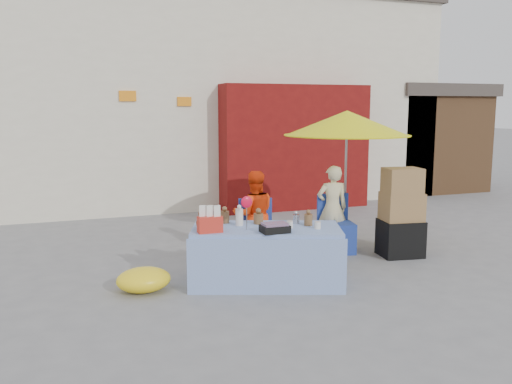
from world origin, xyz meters
name	(u,v)px	position (x,y,z in m)	size (l,w,h in m)	color
ground	(274,276)	(0.00, 0.00, 0.00)	(80.00, 80.00, 0.00)	slate
backdrop	(181,68)	(0.52, 7.52, 3.10)	(14.00, 8.00, 7.80)	silver
market_table	(266,255)	(-0.21, -0.25, 0.36)	(2.01, 1.44, 1.11)	#90ADE7
chair_left	(258,242)	(0.06, 0.75, 0.26)	(0.56, 0.55, 0.85)	#203896
chair_right	(336,235)	(1.31, 0.75, 0.26)	(0.56, 0.55, 0.85)	#203896
vendor_orange	(254,215)	(0.06, 0.89, 0.63)	(0.61, 0.48, 1.26)	#F73B0D
vendor_beige	(332,208)	(1.31, 0.89, 0.64)	(0.47, 0.31, 1.28)	beige
umbrella	(347,124)	(1.61, 1.04, 1.89)	(1.90, 1.90, 2.09)	gray
box_stack	(401,216)	(2.07, 0.23, 0.59)	(0.65, 0.56, 1.29)	black
tarp_bundle	(144,280)	(-1.66, -0.04, 0.14)	(0.63, 0.51, 0.29)	yellow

